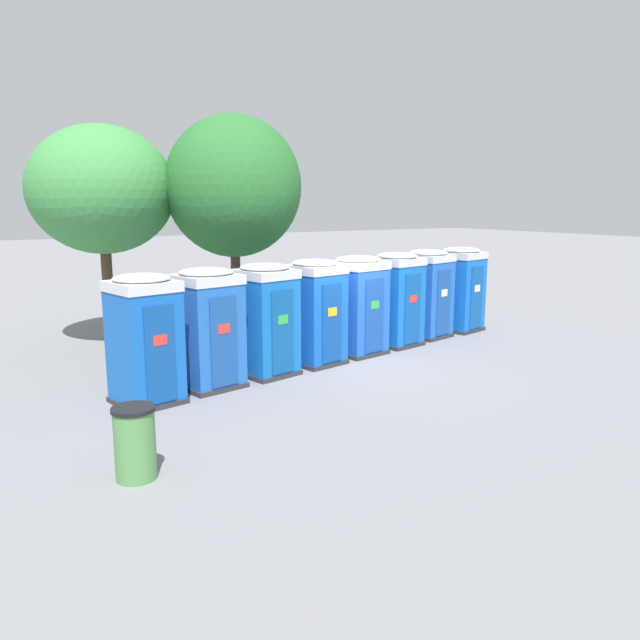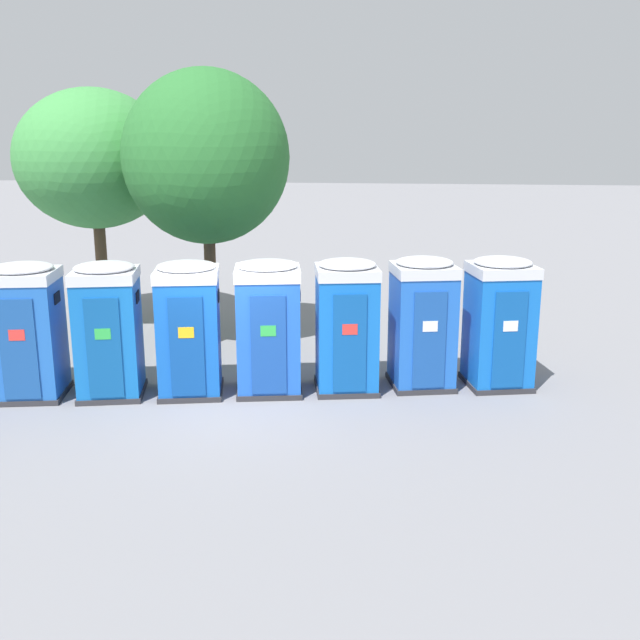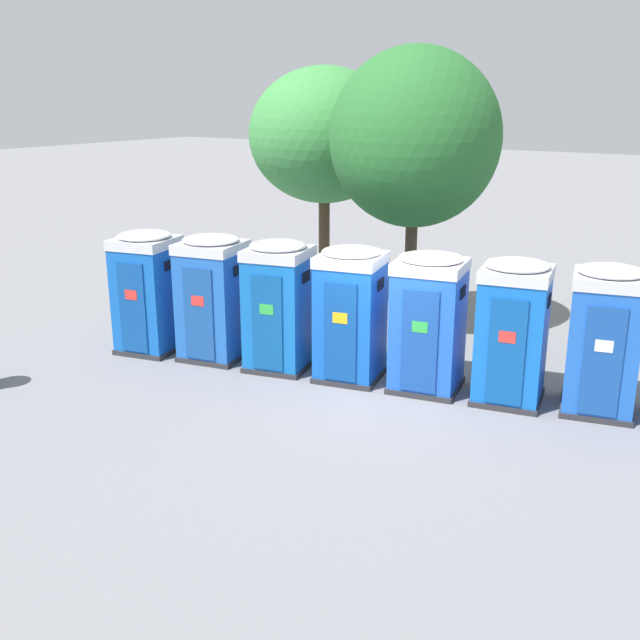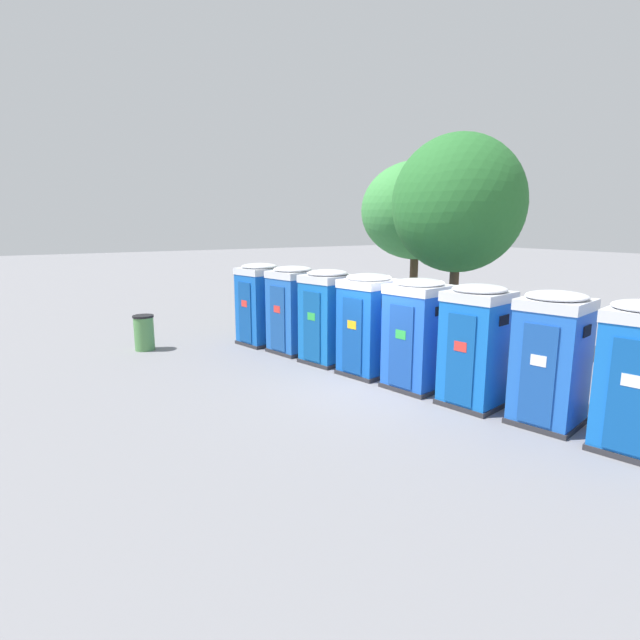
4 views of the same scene
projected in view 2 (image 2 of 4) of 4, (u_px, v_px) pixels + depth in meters
The scene contains 10 objects.
ground_plane at pixel (230, 402), 13.79m from camera, with size 120.00×120.00×0.00m, color slate.
portapotty_1 at pixel (27, 330), 13.80m from camera, with size 1.43×1.41×2.54m.
portapotty_2 at pixel (108, 329), 13.87m from camera, with size 1.41×1.43×2.54m.
portapotty_3 at pixel (189, 328), 13.97m from camera, with size 1.40×1.42×2.54m.
portapotty_4 at pixel (268, 326), 14.08m from camera, with size 1.43×1.40×2.54m.
portapotty_5 at pixel (347, 325), 14.18m from camera, with size 1.37×1.40×2.54m.
portapotty_6 at pixel (422, 322), 14.40m from camera, with size 1.41×1.43×2.54m.
portapotty_7 at pixel (499, 322), 14.41m from camera, with size 1.42×1.44×2.54m.
street_tree_0 at pixel (206, 158), 16.67m from camera, with size 3.72×3.72×6.22m.
street_tree_1 at pixel (94, 159), 18.38m from camera, with size 3.84×3.84×5.89m.
Camera 2 is at (3.21, -12.70, 4.85)m, focal length 42.00 mm.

